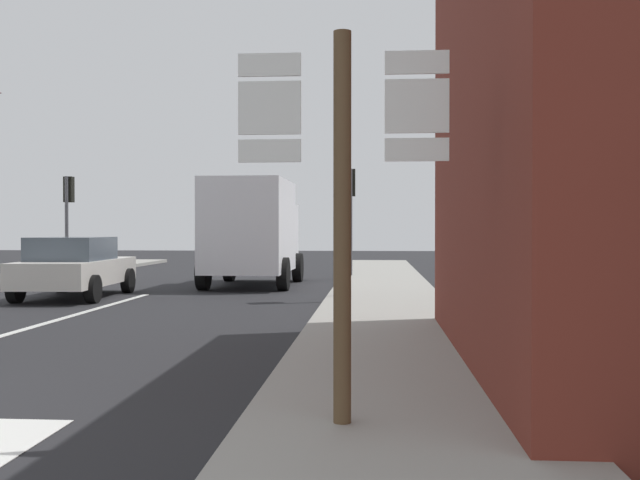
# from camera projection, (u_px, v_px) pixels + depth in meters

# --- Properties ---
(ground_plane) EXTENTS (80.00, 80.00, 0.00)m
(ground_plane) POSITION_uv_depth(u_px,v_px,m) (118.00, 303.00, 16.38)
(ground_plane) COLOR #232326
(sidewalk_right) EXTENTS (2.64, 44.00, 0.14)m
(sidewalk_right) POSITION_uv_depth(u_px,v_px,m) (387.00, 312.00, 13.94)
(sidewalk_right) COLOR gray
(sidewalk_right) RESTS_ON ground
(lane_centre_stripe) EXTENTS (0.16, 12.00, 0.01)m
(lane_centre_stripe) POSITION_uv_depth(u_px,v_px,m) (36.00, 326.00, 12.39)
(lane_centre_stripe) COLOR silver
(lane_centre_stripe) RESTS_ON ground
(sedan_far) EXTENTS (2.13, 4.28, 1.47)m
(sedan_far) POSITION_uv_depth(u_px,v_px,m) (75.00, 266.00, 17.57)
(sedan_far) COLOR beige
(sedan_far) RESTS_ON ground
(delivery_truck) EXTENTS (2.52, 5.02, 3.05)m
(delivery_truck) POSITION_uv_depth(u_px,v_px,m) (253.00, 230.00, 21.18)
(delivery_truck) COLOR silver
(delivery_truck) RESTS_ON ground
(route_sign_post) EXTENTS (1.66, 0.14, 3.20)m
(route_sign_post) POSITION_uv_depth(u_px,v_px,m) (342.00, 197.00, 5.70)
(route_sign_post) COLOR brown
(route_sign_post) RESTS_ON ground
(traffic_light_near_right) EXTENTS (0.30, 0.49, 3.36)m
(traffic_light_near_right) POSITION_uv_depth(u_px,v_px,m) (340.00, 193.00, 16.70)
(traffic_light_near_right) COLOR #47474C
(traffic_light_near_right) RESTS_ON ground
(traffic_light_far_right) EXTENTS (0.30, 0.49, 3.66)m
(traffic_light_far_right) POSITION_uv_depth(u_px,v_px,m) (351.00, 198.00, 24.10)
(traffic_light_far_right) COLOR #47474C
(traffic_light_far_right) RESTS_ON ground
(traffic_light_far_left) EXTENTS (0.30, 0.49, 3.51)m
(traffic_light_far_left) POSITION_uv_depth(u_px,v_px,m) (68.00, 203.00, 25.55)
(traffic_light_far_left) COLOR #47474C
(traffic_light_far_left) RESTS_ON ground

